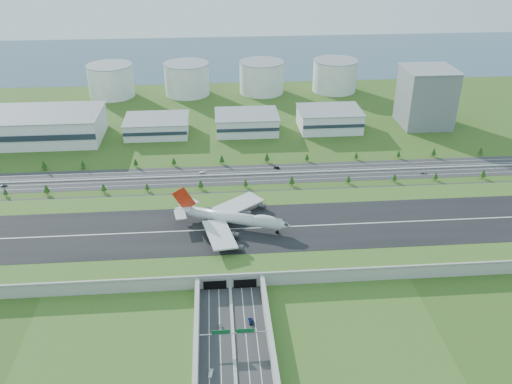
{
  "coord_description": "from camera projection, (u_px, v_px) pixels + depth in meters",
  "views": [
    {
      "loc": [
        -4.9,
        -296.54,
        193.03
      ],
      "look_at": [
        21.62,
        35.0,
        15.82
      ],
      "focal_mm": 38.0,
      "sensor_mm": 36.0,
      "label": 1
    }
  ],
  "objects": [
    {
      "name": "boeing_747",
      "position": [
        232.0,
        217.0,
        347.92
      ],
      "size": [
        76.72,
        71.22,
        24.8
      ],
      "rotation": [
        0.0,
        0.0,
        -0.35
      ],
      "color": "silver",
      "rests_on": "airfield_deck"
    },
    {
      "name": "car_2",
      "position": [
        251.0,
        321.0,
        282.22
      ],
      "size": [
        3.15,
        5.66,
        1.5
      ],
      "primitive_type": "imported",
      "rotation": [
        0.0,
        0.0,
        3.27
      ],
      "color": "#0E1C48",
      "rests_on": "ground"
    },
    {
      "name": "underpass_road",
      "position": [
        234.0,
        346.0,
        262.91
      ],
      "size": [
        38.8,
        120.4,
        8.0
      ],
      "color": "#28282B",
      "rests_on": "ground"
    },
    {
      "name": "car_0",
      "position": [
        220.0,
        327.0,
        277.9
      ],
      "size": [
        2.21,
        4.79,
        1.59
      ],
      "primitive_type": "imported",
      "rotation": [
        0.0,
        0.0,
        0.07
      ],
      "color": "#A7A7AC",
      "rests_on": "ground"
    },
    {
      "name": "car_7",
      "position": [
        202.0,
        172.0,
        438.74
      ],
      "size": [
        5.62,
        3.22,
        1.53
      ],
      "primitive_type": "imported",
      "rotation": [
        0.0,
        0.0,
        -1.36
      ],
      "color": "white",
      "rests_on": "ground"
    },
    {
      "name": "car_6",
      "position": [
        423.0,
        173.0,
        438.28
      ],
      "size": [
        5.63,
        3.25,
        1.48
      ],
      "primitive_type": "imported",
      "rotation": [
        0.0,
        0.0,
        1.41
      ],
      "color": "#B6B6BB",
      "rests_on": "ground"
    },
    {
      "name": "hangar_mid_b",
      "position": [
        247.0,
        123.0,
        516.9
      ],
      "size": [
        58.0,
        42.0,
        17.0
      ],
      "primitive_type": "cube",
      "color": "silver",
      "rests_on": "ground"
    },
    {
      "name": "tree_row",
      "position": [
        235.0,
        170.0,
        433.68
      ],
      "size": [
        506.15,
        48.62,
        8.33
      ],
      "color": "#3D2819",
      "rests_on": "ground"
    },
    {
      "name": "fuel_tank_a",
      "position": [
        111.0,
        81.0,
        608.04
      ],
      "size": [
        50.0,
        50.0,
        35.0
      ],
      "primitive_type": "cylinder",
      "color": "silver",
      "rests_on": "ground"
    },
    {
      "name": "car_5",
      "position": [
        277.0,
        168.0,
        446.49
      ],
      "size": [
        5.26,
        3.52,
        1.64
      ],
      "primitive_type": "imported",
      "rotation": [
        0.0,
        0.0,
        -1.97
      ],
      "color": "black",
      "rests_on": "ground"
    },
    {
      "name": "fuel_tank_d",
      "position": [
        335.0,
        76.0,
        625.98
      ],
      "size": [
        50.0,
        50.0,
        35.0
      ],
      "primitive_type": "cylinder",
      "color": "silver",
      "rests_on": "ground"
    },
    {
      "name": "ground",
      "position": [
        227.0,
        240.0,
        351.99
      ],
      "size": [
        1200.0,
        1200.0,
        0.0
      ],
      "primitive_type": "plane",
      "color": "#374E18",
      "rests_on": "ground"
    },
    {
      "name": "fuel_tank_b",
      "position": [
        187.0,
        79.0,
        614.02
      ],
      "size": [
        50.0,
        50.0,
        35.0
      ],
      "primitive_type": "cylinder",
      "color": "silver",
      "rests_on": "ground"
    },
    {
      "name": "bay_water",
      "position": [
        216.0,
        57.0,
        774.25
      ],
      "size": [
        1200.0,
        260.0,
        0.06
      ],
      "primitive_type": "cube",
      "color": "#314C5E",
      "rests_on": "ground"
    },
    {
      "name": "office_tower",
      "position": [
        426.0,
        97.0,
        524.68
      ],
      "size": [
        46.0,
        46.0,
        55.0
      ],
      "primitive_type": "cube",
      "color": "slate",
      "rests_on": "ground"
    },
    {
      "name": "airfield_deck",
      "position": [
        227.0,
        235.0,
        349.98
      ],
      "size": [
        520.0,
        100.0,
        9.2
      ],
      "color": "gray",
      "rests_on": "ground"
    },
    {
      "name": "hangar_mid_a",
      "position": [
        157.0,
        126.0,
        511.39
      ],
      "size": [
        58.0,
        42.0,
        15.0
      ],
      "primitive_type": "cube",
      "color": "silver",
      "rests_on": "ground"
    },
    {
      "name": "north_expressway",
      "position": [
        223.0,
        175.0,
        435.54
      ],
      "size": [
        560.0,
        36.0,
        0.12
      ],
      "primitive_type": "cube",
      "color": "#28282B",
      "rests_on": "ground"
    },
    {
      "name": "car_4",
      "position": [
        4.0,
        185.0,
        418.25
      ],
      "size": [
        4.87,
        2.46,
        1.59
      ],
      "primitive_type": "imported",
      "rotation": [
        0.0,
        0.0,
        1.7
      ],
      "color": "#5A595F",
      "rests_on": "ground"
    },
    {
      "name": "hangar_mid_c",
      "position": [
        329.0,
        119.0,
        522.06
      ],
      "size": [
        58.0,
        42.0,
        19.0
      ],
      "primitive_type": "cube",
      "color": "silver",
      "rests_on": "ground"
    },
    {
      "name": "hangar_west",
      "position": [
        35.0,
        127.0,
        496.9
      ],
      "size": [
        120.0,
        60.0,
        25.0
      ],
      "primitive_type": "cube",
      "color": "silver",
      "rests_on": "ground"
    },
    {
      "name": "car_1",
      "position": [
        211.0,
        373.0,
        250.77
      ],
      "size": [
        2.57,
        5.23,
        1.65
      ],
      "primitive_type": "imported",
      "rotation": [
        0.0,
        0.0,
        -0.17
      ],
      "color": "silver",
      "rests_on": "ground"
    },
    {
      "name": "sign_gantry_near",
      "position": [
        233.0,
        334.0,
        265.11
      ],
      "size": [
        38.7,
        0.7,
        9.8
      ],
      "color": "gray",
      "rests_on": "ground"
    },
    {
      "name": "fuel_tank_c",
      "position": [
        262.0,
        77.0,
        620.0
      ],
      "size": [
        50.0,
        50.0,
        35.0
      ],
      "primitive_type": "cylinder",
      "color": "silver",
      "rests_on": "ground"
    }
  ]
}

